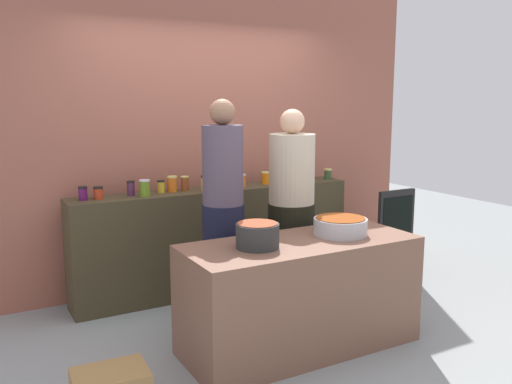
{
  "coord_description": "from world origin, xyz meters",
  "views": [
    {
      "loc": [
        -2.09,
        -3.39,
        1.79
      ],
      "look_at": [
        0.0,
        0.35,
        1.05
      ],
      "focal_mm": 38.04,
      "sensor_mm": 36.0,
      "label": 1
    }
  ],
  "objects": [
    {
      "name": "display_shelf",
      "position": [
        0.0,
        1.1,
        0.48
      ],
      "size": [
        2.7,
        0.36,
        0.97
      ],
      "primitive_type": "cube",
      "color": "#3F3622",
      "rests_on": "ground"
    },
    {
      "name": "storefront_wall",
      "position": [
        0.0,
        1.45,
        1.5
      ],
      "size": [
        4.8,
        0.12,
        3.0
      ],
      "primitive_type": "cube",
      "color": "#9E5947",
      "rests_on": "ground"
    },
    {
      "name": "cook_in_cap",
      "position": [
        0.32,
        0.31,
        0.77
      ],
      "size": [
        0.39,
        0.39,
        1.71
      ],
      "color": "black",
      "rests_on": "ground"
    },
    {
      "name": "preserve_jar_7",
      "position": [
        -0.14,
        1.03,
        1.04
      ],
      "size": [
        0.08,
        0.08,
        0.14
      ],
      "color": "gold",
      "rests_on": "display_shelf"
    },
    {
      "name": "preserve_jar_1",
      "position": [
        -1.08,
        1.11,
        1.02
      ],
      "size": [
        0.08,
        0.08,
        0.1
      ],
      "color": "#BC3619",
      "rests_on": "display_shelf"
    },
    {
      "name": "preserve_jar_0",
      "position": [
        -1.2,
        1.11,
        1.03
      ],
      "size": [
        0.07,
        0.07,
        0.11
      ],
      "color": "#56134E",
      "rests_on": "display_shelf"
    },
    {
      "name": "cooking_pot_center",
      "position": [
        0.36,
        -0.29,
        0.86
      ],
      "size": [
        0.4,
        0.4,
        0.13
      ],
      "color": "#B7B7BC",
      "rests_on": "prep_table"
    },
    {
      "name": "preserve_jar_10",
      "position": [
        0.53,
        1.11,
        1.03
      ],
      "size": [
        0.08,
        0.08,
        0.12
      ],
      "color": "orange",
      "rests_on": "display_shelf"
    },
    {
      "name": "ground",
      "position": [
        0.0,
        0.0,
        0.0
      ],
      "size": [
        12.0,
        12.0,
        0.0
      ],
      "primitive_type": "plane",
      "color": "gray"
    },
    {
      "name": "preserve_jar_11",
      "position": [
        0.64,
        1.12,
        1.02
      ],
      "size": [
        0.09,
        0.09,
        0.1
      ],
      "color": "#45144F",
      "rests_on": "display_shelf"
    },
    {
      "name": "preserve_jar_6",
      "position": [
        -0.3,
        1.13,
        1.03
      ],
      "size": [
        0.07,
        0.07,
        0.13
      ],
      "color": "brown",
      "rests_on": "display_shelf"
    },
    {
      "name": "chalkboard_sign",
      "position": [
        1.7,
        0.53,
        0.45
      ],
      "size": [
        0.45,
        0.05,
        0.9
      ],
      "color": "black",
      "rests_on": "ground"
    },
    {
      "name": "preserve_jar_2",
      "position": [
        -0.8,
        1.12,
        1.03
      ],
      "size": [
        0.07,
        0.07,
        0.13
      ],
      "color": "#4D2443",
      "rests_on": "display_shelf"
    },
    {
      "name": "preserve_jar_8",
      "position": [
        -0.01,
        1.06,
        1.03
      ],
      "size": [
        0.09,
        0.09,
        0.13
      ],
      "color": "brown",
      "rests_on": "display_shelf"
    },
    {
      "name": "preserve_jar_5",
      "position": [
        -0.42,
        1.14,
        1.04
      ],
      "size": [
        0.09,
        0.09,
        0.14
      ],
      "color": "orange",
      "rests_on": "display_shelf"
    },
    {
      "name": "preserve_jar_3",
      "position": [
        -0.7,
        1.04,
        1.04
      ],
      "size": [
        0.09,
        0.09,
        0.14
      ],
      "color": "olive",
      "rests_on": "display_shelf"
    },
    {
      "name": "cook_with_tongs",
      "position": [
        -0.32,
        0.3,
        0.82
      ],
      "size": [
        0.33,
        0.33,
        1.79
      ],
      "color": "black",
      "rests_on": "ground"
    },
    {
      "name": "cooking_pot_left",
      "position": [
        -0.35,
        -0.3,
        0.88
      ],
      "size": [
        0.29,
        0.29,
        0.17
      ],
      "color": "#2D2D2D",
      "rests_on": "prep_table"
    },
    {
      "name": "preserve_jar_9",
      "position": [
        0.24,
        1.05,
        1.03
      ],
      "size": [
        0.08,
        0.08,
        0.12
      ],
      "color": "orange",
      "rests_on": "display_shelf"
    },
    {
      "name": "prep_table",
      "position": [
        0.0,
        -0.3,
        0.4
      ],
      "size": [
        1.7,
        0.7,
        0.8
      ],
      "primitive_type": "cube",
      "color": "brown",
      "rests_on": "ground"
    },
    {
      "name": "preserve_jar_4",
      "position": [
        -0.52,
        1.14,
        1.02
      ],
      "size": [
        0.07,
        0.07,
        0.11
      ],
      "color": "gold",
      "rests_on": "display_shelf"
    },
    {
      "name": "preserve_jar_13",
      "position": [
        1.26,
        1.08,
        1.02
      ],
      "size": [
        0.08,
        0.08,
        0.11
      ],
      "color": "#304827",
      "rests_on": "display_shelf"
    },
    {
      "name": "preserve_jar_12",
      "position": [
        0.97,
        1.15,
        1.03
      ],
      "size": [
        0.07,
        0.07,
        0.13
      ],
      "color": "#974C13",
      "rests_on": "display_shelf"
    }
  ]
}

